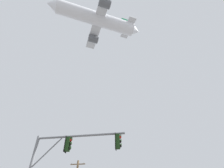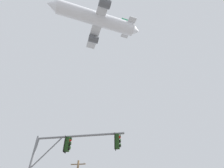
# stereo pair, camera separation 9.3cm
# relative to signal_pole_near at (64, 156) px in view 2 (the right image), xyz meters

# --- Properties ---
(signal_pole_near) EXTENTS (6.14, 0.51, 5.88)m
(signal_pole_near) POSITION_rel_signal_pole_near_xyz_m (0.00, 0.00, 0.00)
(signal_pole_near) COLOR slate
(signal_pole_near) RESTS_ON ground
(airplane) EXTENTS (27.84, 21.50, 8.07)m
(airplane) POSITION_rel_signal_pole_near_xyz_m (-4.39, 17.72, 45.72)
(airplane) COLOR white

